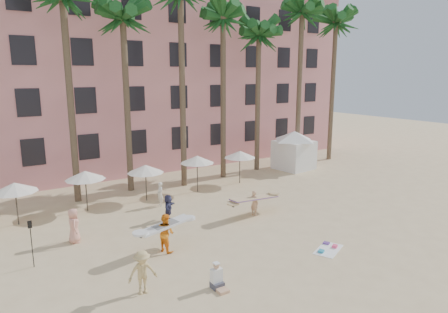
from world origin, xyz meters
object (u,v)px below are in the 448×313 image
pink_hotel (165,80)px  carrier_yellow (254,201)px  carrier_white (166,232)px  cabana (294,147)px

pink_hotel → carrier_yellow: bearing=-100.2°
carrier_yellow → carrier_white: (-6.78, -1.64, 0.09)m
carrier_white → cabana: bearing=28.5°
pink_hotel → cabana: (7.02, -12.13, -5.93)m
cabana → carrier_yellow: (-10.59, -7.80, -1.14)m
cabana → carrier_yellow: cabana is taller
cabana → carrier_yellow: bearing=-143.6°
pink_hotel → carrier_white: (-10.35, -21.58, -6.98)m
pink_hotel → carrier_yellow: size_ratio=10.06×
carrier_yellow → cabana: bearing=36.4°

